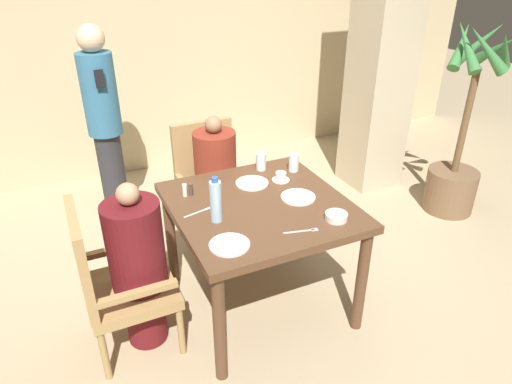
# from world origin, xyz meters

# --- Properties ---
(ground_plane) EXTENTS (16.00, 16.00, 0.00)m
(ground_plane) POSITION_xyz_m (0.00, 0.00, 0.00)
(ground_plane) COLOR tan
(wall_back) EXTENTS (8.00, 0.06, 2.80)m
(wall_back) POSITION_xyz_m (0.00, 2.51, 1.40)
(wall_back) COLOR #C6B289
(wall_back) RESTS_ON ground_plane
(pillar_stone) EXTENTS (0.48, 0.48, 2.70)m
(pillar_stone) POSITION_xyz_m (1.82, 1.20, 1.35)
(pillar_stone) COLOR #BCAD8E
(pillar_stone) RESTS_ON ground_plane
(dining_table) EXTENTS (1.04, 1.07, 0.78)m
(dining_table) POSITION_xyz_m (0.00, 0.00, 0.67)
(dining_table) COLOR brown
(dining_table) RESTS_ON ground_plane
(chair_left_side) EXTENTS (0.50, 0.50, 0.96)m
(chair_left_side) POSITION_xyz_m (-0.92, -0.00, 0.50)
(chair_left_side) COLOR #A88451
(chair_left_side) RESTS_ON ground_plane
(diner_in_left_chair) EXTENTS (0.32, 0.32, 1.08)m
(diner_in_left_chair) POSITION_xyz_m (-0.77, 0.00, 0.55)
(diner_in_left_chair) COLOR #5B1419
(diner_in_left_chair) RESTS_ON ground_plane
(chair_far_side) EXTENTS (0.50, 0.50, 0.96)m
(chair_far_side) POSITION_xyz_m (0.00, 0.93, 0.50)
(chair_far_side) COLOR #A88451
(chair_far_side) RESTS_ON ground_plane
(diner_in_far_chair) EXTENTS (0.32, 0.32, 1.09)m
(diner_in_far_chair) POSITION_xyz_m (-0.00, 0.78, 0.56)
(diner_in_far_chair) COLOR maroon
(diner_in_far_chair) RESTS_ON ground_plane
(standing_host) EXTENTS (0.28, 0.32, 1.66)m
(standing_host) POSITION_xyz_m (-0.66, 1.62, 0.89)
(standing_host) COLOR #2D2D33
(standing_host) RESTS_ON ground_plane
(potted_palm) EXTENTS (0.55, 0.56, 1.67)m
(potted_palm) POSITION_xyz_m (2.13, 0.41, 0.53)
(potted_palm) COLOR brown
(potted_palm) RESTS_ON ground_plane
(plate_main_left) EXTENTS (0.22, 0.22, 0.01)m
(plate_main_left) POSITION_xyz_m (0.06, 0.25, 0.78)
(plate_main_left) COLOR white
(plate_main_left) RESTS_ON dining_table
(plate_main_right) EXTENTS (0.22, 0.22, 0.01)m
(plate_main_right) POSITION_xyz_m (-0.34, -0.34, 0.78)
(plate_main_right) COLOR white
(plate_main_right) RESTS_ON dining_table
(plate_dessert_center) EXTENTS (0.22, 0.22, 0.01)m
(plate_dessert_center) POSITION_xyz_m (0.24, -0.04, 0.78)
(plate_dessert_center) COLOR white
(plate_dessert_center) RESTS_ON dining_table
(teacup_with_saucer) EXTENTS (0.12, 0.12, 0.06)m
(teacup_with_saucer) POSITION_xyz_m (0.26, 0.22, 0.80)
(teacup_with_saucer) COLOR white
(teacup_with_saucer) RESTS_ON dining_table
(bowl_small) EXTENTS (0.13, 0.13, 0.04)m
(bowl_small) POSITION_xyz_m (0.32, -0.36, 0.80)
(bowl_small) COLOR white
(bowl_small) RESTS_ON dining_table
(water_bottle) EXTENTS (0.07, 0.07, 0.27)m
(water_bottle) POSITION_xyz_m (-0.31, -0.08, 0.91)
(water_bottle) COLOR #A3C6DB
(water_bottle) RESTS_ON dining_table
(glass_tall_near) EXTENTS (0.07, 0.07, 0.12)m
(glass_tall_near) POSITION_xyz_m (0.21, 0.43, 0.84)
(glass_tall_near) COLOR silver
(glass_tall_near) RESTS_ON dining_table
(glass_tall_mid) EXTENTS (0.07, 0.07, 0.12)m
(glass_tall_mid) POSITION_xyz_m (0.41, 0.32, 0.84)
(glass_tall_mid) COLOR silver
(glass_tall_mid) RESTS_ON dining_table
(salt_shaker) EXTENTS (0.03, 0.03, 0.08)m
(salt_shaker) POSITION_xyz_m (-0.39, 0.28, 0.82)
(salt_shaker) COLOR white
(salt_shaker) RESTS_ON dining_table
(pepper_shaker) EXTENTS (0.03, 0.03, 0.08)m
(pepper_shaker) POSITION_xyz_m (-0.35, 0.28, 0.82)
(pepper_shaker) COLOR #4C3D2D
(pepper_shaker) RESTS_ON dining_table
(fork_beside_plate) EXTENTS (0.20, 0.06, 0.00)m
(fork_beside_plate) POSITION_xyz_m (0.09, -0.39, 0.78)
(fork_beside_plate) COLOR silver
(fork_beside_plate) RESTS_ON dining_table
(knife_beside_plate) EXTENTS (0.21, 0.06, 0.00)m
(knife_beside_plate) POSITION_xyz_m (-0.36, 0.05, 0.78)
(knife_beside_plate) COLOR silver
(knife_beside_plate) RESTS_ON dining_table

